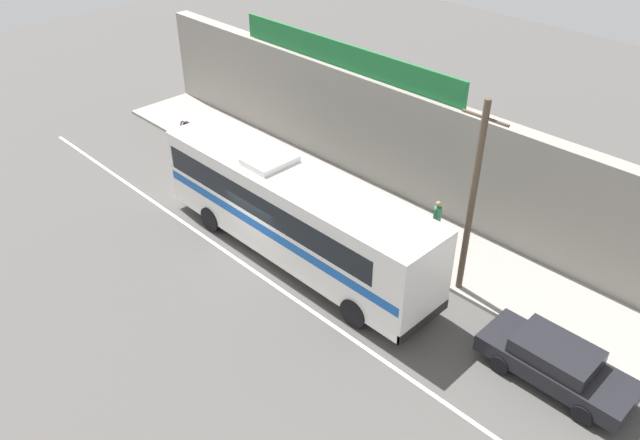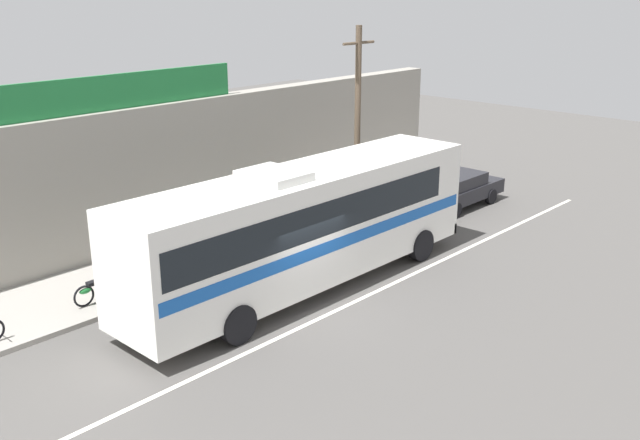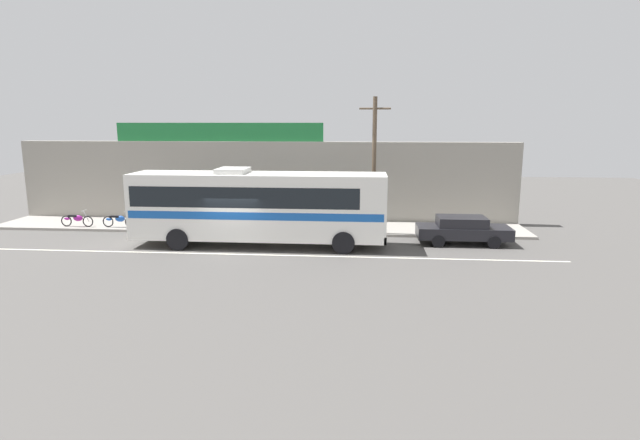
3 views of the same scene
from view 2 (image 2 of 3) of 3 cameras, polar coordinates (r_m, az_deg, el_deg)
name	(u,v)px [view 2 (image 2 of 3)]	position (r m, az deg, el deg)	size (l,w,h in m)	color
ground_plane	(305,307)	(20.27, -1.23, -6.88)	(70.00, 70.00, 0.00)	#4F4C49
sidewalk_slab	(190,258)	(23.88, -10.21, -2.99)	(30.00, 3.60, 0.14)	gray
storefront_facade	(147,177)	(24.86, -13.51, 3.29)	(30.00, 0.70, 4.80)	gray
storefront_billboard	(63,98)	(22.96, -19.65, 9.06)	(12.57, 0.12, 1.10)	#1E7538
road_center_stripe	(326,315)	(19.77, 0.45, -7.55)	(30.00, 0.14, 0.01)	silver
intercity_bus	(304,222)	(20.71, -1.31, -0.16)	(12.19, 2.65, 3.78)	white
parked_car	(456,189)	(29.41, 10.70, 2.42)	(4.52, 1.87, 1.37)	black
utility_pole	(357,123)	(26.12, 2.98, 7.65)	(1.60, 0.22, 7.07)	brown
motorcycle_black	(103,286)	(21.06, -16.79, -5.02)	(1.86, 0.56, 0.94)	black
pedestrian_far_left	(278,198)	(26.25, -3.36, 1.72)	(0.30, 0.48, 1.72)	navy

